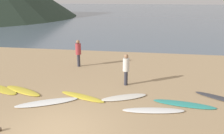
# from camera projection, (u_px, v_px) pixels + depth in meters

# --- Properties ---
(ground_plane) EXTENTS (120.00, 120.00, 0.20)m
(ground_plane) POSITION_uv_depth(u_px,v_px,m) (108.00, 59.00, 17.54)
(ground_plane) COLOR tan
(ground_plane) RESTS_ON ground
(ocean_water) EXTENTS (140.00, 100.00, 0.01)m
(ocean_water) POSITION_uv_depth(u_px,v_px,m) (141.00, 11.00, 66.72)
(ocean_water) COLOR slate
(ocean_water) RESTS_ON ground
(surfboard_1) EXTENTS (2.03, 1.41, 0.06)m
(surfboard_1) POSITION_uv_depth(u_px,v_px,m) (4.00, 90.00, 11.61)
(surfboard_1) COLOR yellow
(surfboard_1) RESTS_ON ground
(surfboard_2) EXTENTS (2.36, 1.42, 0.08)m
(surfboard_2) POSITION_uv_depth(u_px,v_px,m) (23.00, 91.00, 11.46)
(surfboard_2) COLOR yellow
(surfboard_2) RESTS_ON ground
(surfboard_3) EXTENTS (2.62, 1.79, 0.08)m
(surfboard_3) POSITION_uv_depth(u_px,v_px,m) (47.00, 102.00, 10.23)
(surfboard_3) COLOR white
(surfboard_3) RESTS_ON ground
(surfboard_4) EXTENTS (2.38, 1.28, 0.07)m
(surfboard_4) POSITION_uv_depth(u_px,v_px,m) (82.00, 97.00, 10.82)
(surfboard_4) COLOR yellow
(surfboard_4) RESTS_ON ground
(surfboard_5) EXTENTS (2.18, 1.47, 0.08)m
(surfboard_5) POSITION_uv_depth(u_px,v_px,m) (124.00, 97.00, 10.73)
(surfboard_5) COLOR silver
(surfboard_5) RESTS_ON ground
(surfboard_6) EXTENTS (2.53, 0.84, 0.09)m
(surfboard_6) POSITION_uv_depth(u_px,v_px,m) (153.00, 110.00, 9.51)
(surfboard_6) COLOR white
(surfboard_6) RESTS_ON ground
(surfboard_7) EXTENTS (2.64, 0.94, 0.06)m
(surfboard_7) POSITION_uv_depth(u_px,v_px,m) (184.00, 104.00, 10.09)
(surfboard_7) COLOR teal
(surfboard_7) RESTS_ON ground
(surfboard_8) EXTENTS (2.29, 1.65, 0.07)m
(surfboard_8) POSITION_uv_depth(u_px,v_px,m) (222.00, 99.00, 10.61)
(surfboard_8) COLOR #333338
(surfboard_8) RESTS_ON ground
(person_0) EXTENTS (0.33, 0.33, 1.64)m
(person_0) POSITION_uv_depth(u_px,v_px,m) (126.00, 67.00, 12.03)
(person_0) COLOR #2D2D38
(person_0) RESTS_ON ground
(person_1) EXTENTS (0.35, 0.35, 1.74)m
(person_1) POSITION_uv_depth(u_px,v_px,m) (78.00, 51.00, 15.20)
(person_1) COLOR #2D2D38
(person_1) RESTS_ON ground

